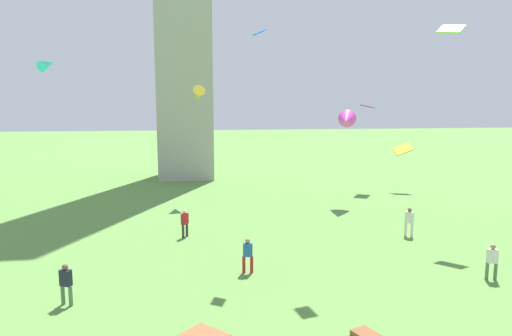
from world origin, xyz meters
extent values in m
cylinder|color=#51754C|center=(-10.47, 7.65, 0.41)|extent=(0.15, 0.15, 0.82)
cylinder|color=#51754C|center=(-10.81, 7.82, 0.41)|extent=(0.15, 0.15, 0.82)
cube|color=#1E2333|center=(-10.64, 7.74, 1.14)|extent=(0.51, 0.43, 0.65)
sphere|color=brown|center=(-10.64, 7.74, 1.59)|extent=(0.24, 0.24, 0.24)
cylinder|color=#2D3338|center=(-6.03, 16.62, 0.40)|extent=(0.15, 0.15, 0.81)
cylinder|color=#2D3338|center=(-6.25, 16.32, 0.40)|extent=(0.15, 0.15, 0.81)
cube|color=red|center=(-6.14, 16.47, 1.13)|extent=(0.46, 0.50, 0.64)
sphere|color=beige|center=(-6.14, 16.47, 1.56)|extent=(0.24, 0.24, 0.24)
cylinder|color=red|center=(-3.28, 10.25, 0.40)|extent=(0.15, 0.15, 0.81)
cylinder|color=red|center=(-2.91, 10.22, 0.40)|extent=(0.15, 0.15, 0.81)
cube|color=#235693|center=(-3.10, 10.24, 1.13)|extent=(0.46, 0.29, 0.64)
sphere|color=#A37556|center=(-3.10, 10.24, 1.57)|extent=(0.24, 0.24, 0.24)
cylinder|color=#51754C|center=(7.94, 7.83, 0.40)|extent=(0.15, 0.15, 0.81)
cylinder|color=#51754C|center=(7.58, 7.91, 0.40)|extent=(0.15, 0.15, 0.81)
cube|color=silver|center=(7.76, 7.87, 1.13)|extent=(0.48, 0.34, 0.64)
sphere|color=#A37556|center=(7.76, 7.87, 1.57)|extent=(0.24, 0.24, 0.24)
cylinder|color=silver|center=(7.30, 14.65, 0.42)|extent=(0.16, 0.16, 0.84)
cylinder|color=silver|center=(7.06, 14.95, 0.42)|extent=(0.16, 0.16, 0.84)
cube|color=silver|center=(7.18, 14.80, 1.18)|extent=(0.49, 0.52, 0.67)
sphere|color=brown|center=(7.18, 14.80, 1.63)|extent=(0.25, 0.25, 0.25)
cube|color=gold|center=(13.18, 28.61, 3.79)|extent=(1.68, 1.11, 1.20)
cone|color=gold|center=(-5.13, 27.22, 8.56)|extent=(1.29, 1.84, 1.55)
cone|color=#E938BC|center=(6.20, 23.85, 6.62)|extent=(2.09, 2.47, 1.57)
cone|color=#2FF0F1|center=(-14.40, 19.95, 10.31)|extent=(1.24, 1.36, 0.99)
cube|color=#D22C73|center=(10.28, 30.00, 7.58)|extent=(1.84, 2.02, 0.40)
cube|color=#0A6EF0|center=(-2.19, 12.63, 11.42)|extent=(0.77, 0.98, 0.42)
cube|color=#7BDE1E|center=(9.68, 15.71, 12.28)|extent=(1.56, 1.57, 0.71)
camera|label=1|loc=(-5.51, -10.40, 8.04)|focal=32.17mm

